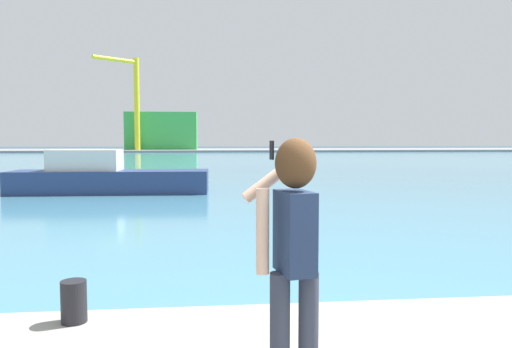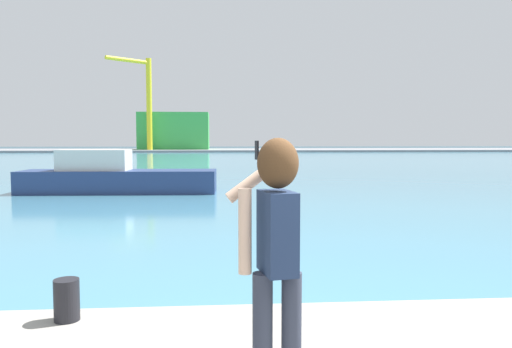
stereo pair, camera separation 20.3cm
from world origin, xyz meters
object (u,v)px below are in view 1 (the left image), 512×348
harbor_bollard (74,302)px  boat_moored (106,178)px  warehouse_left (162,131)px  person_photographer (293,237)px  port_crane (133,96)px

harbor_bollard → boat_moored: size_ratio=0.05×
warehouse_left → harbor_bollard: bearing=-85.4°
person_photographer → harbor_bollard: (-1.84, 1.42, -0.87)m
harbor_bollard → boat_moored: boat_moored is taller
boat_moored → person_photographer: bearing=-72.6°
harbor_bollard → boat_moored: 15.99m
warehouse_left → boat_moored: bearing=-86.6°
boat_moored → warehouse_left: size_ratio=0.60×
boat_moored → warehouse_left: warehouse_left is taller
port_crane → warehouse_left: bearing=53.6°
person_photographer → harbor_bollard: person_photographer is taller
warehouse_left → port_crane: 10.00m
person_photographer → port_crane: bearing=-2.2°
harbor_bollard → port_crane: size_ratio=0.02×
person_photographer → boat_moored: size_ratio=0.22×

